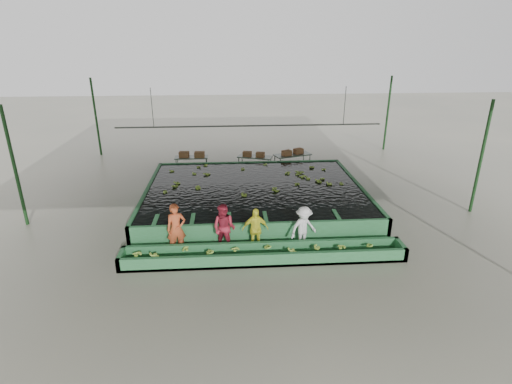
{
  "coord_description": "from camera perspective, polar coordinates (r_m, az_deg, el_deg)",
  "views": [
    {
      "loc": [
        -1.15,
        -15.82,
        7.37
      ],
      "look_at": [
        0.0,
        0.5,
        1.0
      ],
      "focal_mm": 28.0,
      "sensor_mm": 36.0,
      "label": 1
    }
  ],
  "objects": [
    {
      "name": "worker_c",
      "position": [
        14.6,
        -0.11,
        -5.36
      ],
      "size": [
        0.99,
        0.45,
        1.65
      ],
      "primitive_type": "imported",
      "rotation": [
        0.0,
        0.0,
        0.05
      ],
      "color": "yellow",
      "rests_on": "ground"
    },
    {
      "name": "box_stack_mid",
      "position": [
        23.25,
        -0.33,
        5.09
      ],
      "size": [
        1.3,
        0.67,
        0.27
      ],
      "primitive_type": null,
      "rotation": [
        0.0,
        0.0,
        -0.27
      ],
      "color": "brown",
      "rests_on": "packing_table_mid"
    },
    {
      "name": "flotation_tank",
      "position": [
        18.68,
        -0.22,
        -0.46
      ],
      "size": [
        10.0,
        8.0,
        0.9
      ],
      "primitive_type": null,
      "color": "#2D713F",
      "rests_on": "ground"
    },
    {
      "name": "rail_hanger_left",
      "position": [
        21.44,
        -14.63,
        11.56
      ],
      "size": [
        0.04,
        0.04,
        2.0
      ],
      "primitive_type": "cylinder",
      "color": "#59605B",
      "rests_on": "shed_roof"
    },
    {
      "name": "sorting_trough",
      "position": [
        14.19,
        1.18,
        -8.85
      ],
      "size": [
        10.0,
        1.0,
        0.5
      ],
      "primitive_type": null,
      "color": "#2D713F",
      "rests_on": "ground"
    },
    {
      "name": "rail_hanger_right",
      "position": [
        21.97,
        12.56,
        11.96
      ],
      "size": [
        0.04,
        0.04,
        2.0
      ],
      "primitive_type": "cylinder",
      "color": "#59605B",
      "rests_on": "shed_roof"
    },
    {
      "name": "packing_table_left",
      "position": [
        23.71,
        -9.15,
        3.99
      ],
      "size": [
        1.91,
        0.76,
        0.87
      ],
      "primitive_type": null,
      "rotation": [
        0.0,
        0.0,
        -0.0
      ],
      "color": "#59605B",
      "rests_on": "ground"
    },
    {
      "name": "shed_posts",
      "position": [
        16.59,
        0.12,
        4.21
      ],
      "size": [
        20.0,
        22.0,
        5.0
      ],
      "primitive_type": null,
      "color": "#173B18",
      "rests_on": "ground"
    },
    {
      "name": "ground",
      "position": [
        17.49,
        0.12,
        -3.65
      ],
      "size": [
        80.0,
        80.0,
        0.0
      ],
      "primitive_type": "plane",
      "color": "gray",
      "rests_on": "ground"
    },
    {
      "name": "packing_table_mid",
      "position": [
        23.43,
        -0.16,
        4.08
      ],
      "size": [
        2.11,
        1.38,
        0.89
      ],
      "primitive_type": null,
      "rotation": [
        0.0,
        0.0,
        -0.33
      ],
      "color": "#59605B",
      "rests_on": "ground"
    },
    {
      "name": "box_stack_left",
      "position": [
        23.5,
        -9.14,
        4.94
      ],
      "size": [
        1.48,
        0.51,
        0.31
      ],
      "primitive_type": null,
      "rotation": [
        0.0,
        0.0,
        -0.08
      ],
      "color": "brown",
      "rests_on": "packing_table_left"
    },
    {
      "name": "trough_bananas",
      "position": [
        14.11,
        1.18,
        -8.32
      ],
      "size": [
        9.29,
        0.62,
        0.12
      ],
      "primitive_type": null,
      "color": "#93BE3E",
      "rests_on": "sorting_trough"
    },
    {
      "name": "floating_bananas",
      "position": [
        19.29,
        -0.38,
        1.52
      ],
      "size": [
        8.54,
        5.83,
        0.12
      ],
      "primitive_type": null,
      "color": "#93BE3E",
      "rests_on": "tank_water"
    },
    {
      "name": "box_stack_right",
      "position": [
        23.48,
        5.24,
        5.38
      ],
      "size": [
        1.38,
        0.94,
        0.29
      ],
      "primitive_type": null,
      "rotation": [
        0.0,
        0.0,
        0.47
      ],
      "color": "brown",
      "rests_on": "packing_table_right"
    },
    {
      "name": "worker_a",
      "position": [
        14.65,
        -11.32,
        -5.18
      ],
      "size": [
        0.79,
        0.62,
        1.89
      ],
      "primitive_type": "imported",
      "rotation": [
        0.0,
        0.0,
        0.27
      ],
      "color": "#CD532B",
      "rests_on": "ground"
    },
    {
      "name": "tank_water",
      "position": [
        18.54,
        -0.22,
        0.69
      ],
      "size": [
        9.7,
        7.7,
        0.0
      ],
      "primitive_type": "cube",
      "color": "black",
      "rests_on": "flotation_tank"
    },
    {
      "name": "worker_d",
      "position": [
        14.81,
        6.8,
        -5.09
      ],
      "size": [
        1.23,
        1.0,
        1.66
      ],
      "primitive_type": "imported",
      "rotation": [
        0.0,
        0.0,
        0.42
      ],
      "color": "white",
      "rests_on": "ground"
    },
    {
      "name": "shed_roof",
      "position": [
        16.04,
        0.13,
        12.78
      ],
      "size": [
        20.0,
        22.0,
        0.04
      ],
      "primitive_type": "cube",
      "color": "gray",
      "rests_on": "shed_posts"
    },
    {
      "name": "packing_table_right",
      "position": [
        23.66,
        5.2,
        4.27
      ],
      "size": [
        2.3,
        1.51,
        0.97
      ],
      "primitive_type": null,
      "rotation": [
        0.0,
        0.0,
        0.33
      ],
      "color": "#59605B",
      "rests_on": "ground"
    },
    {
      "name": "cableway_rail",
      "position": [
        21.3,
        -0.86,
        9.43
      ],
      "size": [
        0.08,
        0.08,
        14.0
      ],
      "primitive_type": "cylinder",
      "color": "#59605B",
      "rests_on": "shed_roof"
    },
    {
      "name": "worker_b",
      "position": [
        14.53,
        -4.56,
        -5.19
      ],
      "size": [
        1.09,
        0.99,
        1.82
      ],
      "primitive_type": "imported",
      "rotation": [
        0.0,
        0.0,
        -0.42
      ],
      "color": "#B0263A",
      "rests_on": "ground"
    }
  ]
}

